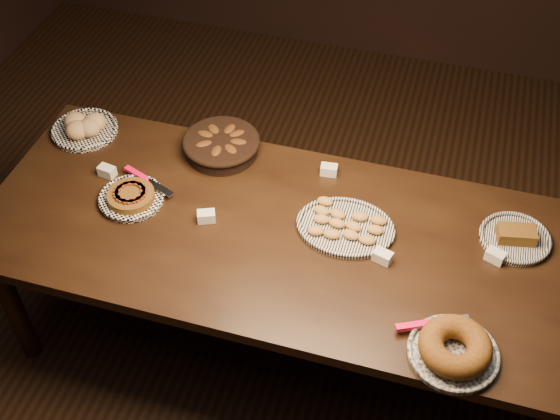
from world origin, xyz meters
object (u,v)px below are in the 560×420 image
(buffet_table, at_px, (280,244))
(madeleine_platter, at_px, (345,226))
(apple_tart_plate, at_px, (132,197))
(bundt_cake_plate, at_px, (454,349))

(buffet_table, height_order, madeleine_platter, madeleine_platter)
(apple_tart_plate, relative_size, madeleine_platter, 0.78)
(madeleine_platter, bearing_deg, apple_tart_plate, -167.11)
(buffet_table, relative_size, madeleine_platter, 6.26)
(buffet_table, distance_m, madeleine_platter, 0.27)
(apple_tart_plate, bearing_deg, bundt_cake_plate, -35.76)
(buffet_table, height_order, bundt_cake_plate, bundt_cake_plate)
(madeleine_platter, distance_m, bundt_cake_plate, 0.66)
(buffet_table, xyz_separation_m, bundt_cake_plate, (0.71, -0.38, 0.11))
(apple_tart_plate, xyz_separation_m, bundt_cake_plate, (1.34, -0.37, 0.02))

